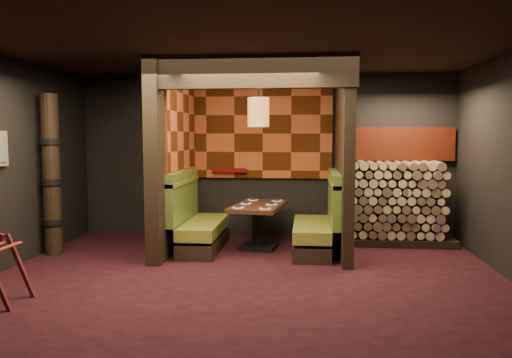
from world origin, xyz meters
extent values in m
cube|color=black|center=(0.00, 0.00, -0.01)|extent=(6.50, 5.50, 0.02)
cube|color=black|center=(0.00, 0.00, 2.86)|extent=(6.50, 5.50, 0.02)
cube|color=black|center=(0.00, 2.76, 1.43)|extent=(6.50, 0.02, 2.85)
cube|color=black|center=(0.00, -2.76, 1.43)|extent=(6.50, 0.02, 2.85)
cube|color=black|center=(-1.35, 1.65, 1.43)|extent=(0.20, 2.20, 2.85)
cube|color=black|center=(1.30, 1.70, 1.43)|extent=(0.15, 2.10, 2.85)
cube|color=black|center=(-0.02, 0.70, 2.63)|extent=(2.85, 0.18, 0.44)
cube|color=#A4461F|center=(-0.02, 2.71, 1.82)|extent=(2.40, 0.06, 1.55)
cube|color=#A4461F|center=(-1.23, 1.82, 1.85)|extent=(0.04, 1.85, 1.45)
cube|color=#5C0A08|center=(-0.60, 2.65, 1.18)|extent=(0.60, 0.12, 0.07)
cube|color=black|center=(-0.85, 1.65, 0.11)|extent=(0.55, 1.60, 0.22)
cube|color=olive|center=(-0.85, 1.65, 0.36)|extent=(0.55, 1.60, 0.18)
cube|color=#525D28|center=(-1.19, 1.65, 0.75)|extent=(0.12, 1.60, 0.78)
cube|color=olive|center=(-1.19, 1.65, 1.10)|extent=(0.15, 1.60, 0.06)
cube|color=black|center=(0.82, 1.65, 0.11)|extent=(0.55, 1.60, 0.22)
cube|color=olive|center=(0.82, 1.65, 0.36)|extent=(0.55, 1.60, 0.18)
cube|color=#525D28|center=(1.16, 1.65, 0.75)|extent=(0.12, 1.60, 0.78)
cube|color=olive|center=(1.16, 1.65, 1.10)|extent=(0.15, 1.60, 0.06)
cube|color=black|center=(-0.01, 1.81, 0.03)|extent=(0.62, 0.62, 0.06)
cylinder|color=black|center=(-0.01, 1.81, 0.32)|extent=(0.20, 0.20, 0.64)
cube|color=#3B2413|center=(-0.01, 1.81, 0.67)|extent=(0.90, 1.42, 0.06)
cylinder|color=white|center=(-0.28, 1.39, 0.71)|extent=(0.18, 0.18, 0.01)
cube|color=black|center=(-0.28, 1.39, 0.72)|extent=(0.08, 0.12, 0.02)
cylinder|color=white|center=(0.13, 1.33, 0.71)|extent=(0.18, 0.18, 0.01)
cube|color=black|center=(0.13, 1.33, 0.72)|extent=(0.08, 0.12, 0.02)
cylinder|color=white|center=(-0.22, 1.84, 0.71)|extent=(0.18, 0.18, 0.01)
cube|color=black|center=(-0.22, 1.84, 0.72)|extent=(0.08, 0.12, 0.02)
cylinder|color=white|center=(0.20, 1.79, 0.71)|extent=(0.18, 0.18, 0.01)
cube|color=black|center=(0.20, 1.79, 0.72)|extent=(0.08, 0.12, 0.02)
cylinder|color=white|center=(-0.15, 2.29, 0.71)|extent=(0.18, 0.18, 0.01)
cube|color=black|center=(-0.15, 2.29, 0.72)|extent=(0.08, 0.12, 0.02)
cylinder|color=white|center=(0.26, 2.24, 0.71)|extent=(0.18, 0.18, 0.01)
cube|color=black|center=(0.26, 2.24, 0.72)|extent=(0.08, 0.12, 0.02)
cylinder|color=olive|center=(-0.01, 1.76, 2.14)|extent=(0.33, 0.33, 0.45)
sphere|color=#FFC672|center=(-0.01, 1.76, 2.14)|extent=(0.18, 0.18, 0.18)
cylinder|color=black|center=(-0.01, 1.76, 2.61)|extent=(0.02, 0.02, 0.48)
cube|color=#3F3F3F|center=(-3.20, 0.10, 1.62)|extent=(0.01, 0.27, 0.36)
cube|color=#421216|center=(-2.40, -0.83, 0.33)|extent=(0.34, 0.04, 0.75)
cube|color=maroon|center=(-2.41, -1.05, 0.61)|extent=(0.05, 0.47, 0.01)
cylinder|color=black|center=(-3.05, 1.10, 1.20)|extent=(0.26, 0.26, 2.40)
cylinder|color=black|center=(-3.05, 1.10, 0.50)|extent=(0.31, 0.31, 0.09)
cylinder|color=black|center=(-3.05, 1.10, 1.10)|extent=(0.31, 0.31, 0.09)
cylinder|color=black|center=(-3.05, 1.10, 1.70)|extent=(0.31, 0.31, 0.09)
cube|color=black|center=(2.29, 2.35, 0.06)|extent=(1.73, 0.70, 0.12)
cube|color=brown|center=(2.29, 2.35, 0.74)|extent=(1.73, 0.70, 1.24)
cube|color=maroon|center=(2.29, 2.68, 1.64)|extent=(1.83, 0.10, 0.56)
cube|color=black|center=(1.39, 1.96, 1.43)|extent=(0.08, 0.08, 2.85)
camera|label=1|loc=(0.74, -5.96, 1.80)|focal=35.00mm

